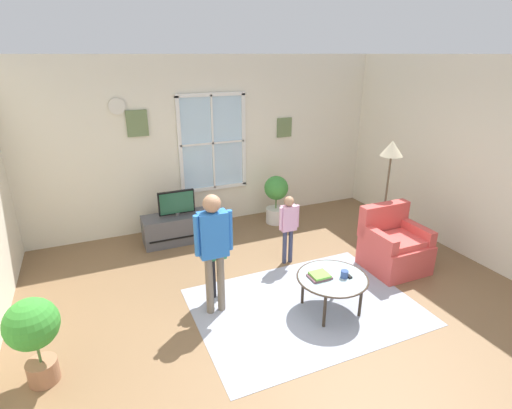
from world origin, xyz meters
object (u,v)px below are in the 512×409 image
(person_green_shirt, at_px, (216,249))
(potted_plant_by_window, at_px, (276,196))
(remote_near_books, at_px, (347,275))
(person_pink_shirt, at_px, (288,222))
(book_stack, at_px, (320,276))
(floor_lamp, at_px, (391,159))
(coffee_table, at_px, (332,279))
(cup, at_px, (344,274))
(tv_stand, at_px, (178,228))
(person_blue_shirt, at_px, (213,241))
(armchair, at_px, (393,246))
(television, at_px, (176,203))
(potted_plant_corner, at_px, (33,331))

(person_green_shirt, xyz_separation_m, potted_plant_by_window, (1.67, 1.78, -0.17))
(remote_near_books, height_order, person_pink_shirt, person_pink_shirt)
(person_pink_shirt, relative_size, potted_plant_by_window, 1.18)
(book_stack, distance_m, remote_near_books, 0.33)
(floor_lamp, bearing_deg, coffee_table, -146.73)
(book_stack, relative_size, person_green_shirt, 0.23)
(person_pink_shirt, height_order, potted_plant_by_window, person_pink_shirt)
(coffee_table, xyz_separation_m, person_green_shirt, (-1.13, 0.79, 0.24))
(potted_plant_by_window, bearing_deg, coffee_table, -101.93)
(cup, bearing_deg, potted_plant_by_window, 80.85)
(cup, bearing_deg, tv_stand, 117.51)
(person_green_shirt, bearing_deg, remote_near_books, -32.56)
(person_blue_shirt, bearing_deg, armchair, -0.33)
(cup, height_order, person_pink_shirt, person_pink_shirt)
(television, height_order, coffee_table, television)
(television, xyz_separation_m, coffee_table, (1.22, -2.50, -0.25))
(cup, height_order, potted_plant_corner, potted_plant_corner)
(tv_stand, relative_size, person_green_shirt, 1.05)
(coffee_table, bearing_deg, potted_plant_corner, 177.55)
(book_stack, relative_size, potted_plant_by_window, 0.29)
(coffee_table, bearing_deg, floor_lamp, 33.27)
(coffee_table, xyz_separation_m, person_pink_shirt, (0.06, 1.20, 0.22))
(remote_near_books, bearing_deg, television, 118.63)
(book_stack, bearing_deg, television, 113.70)
(armchair, height_order, potted_plant_corner, armchair)
(tv_stand, distance_m, potted_plant_corner, 3.01)
(potted_plant_corner, bearing_deg, coffee_table, -2.45)
(person_pink_shirt, height_order, floor_lamp, floor_lamp)
(tv_stand, xyz_separation_m, armchair, (2.56, -2.01, 0.10))
(television, height_order, floor_lamp, floor_lamp)
(coffee_table, distance_m, floor_lamp, 2.18)
(tv_stand, distance_m, book_stack, 2.69)
(armchair, bearing_deg, potted_plant_corner, -175.23)
(person_blue_shirt, relative_size, potted_plant_corner, 1.68)
(person_pink_shirt, bearing_deg, remote_near_books, -84.72)
(remote_near_books, distance_m, potted_plant_by_window, 2.64)
(person_pink_shirt, bearing_deg, floor_lamp, -4.75)
(person_blue_shirt, bearing_deg, floor_lamp, 11.04)
(television, bearing_deg, person_blue_shirt, -90.68)
(cup, xyz_separation_m, potted_plant_corner, (-3.14, 0.19, 0.08))
(armchair, height_order, potted_plant_by_window, armchair)
(television, bearing_deg, armchair, -38.14)
(book_stack, height_order, potted_plant_corner, potted_plant_corner)
(cup, relative_size, remote_near_books, 0.62)
(tv_stand, xyz_separation_m, person_green_shirt, (0.09, -1.72, 0.43))
(armchair, height_order, person_green_shirt, person_green_shirt)
(tv_stand, distance_m, coffee_table, 2.79)
(tv_stand, distance_m, armchair, 3.26)
(television, relative_size, remote_near_books, 4.03)
(television, xyz_separation_m, book_stack, (1.08, -2.45, -0.20))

